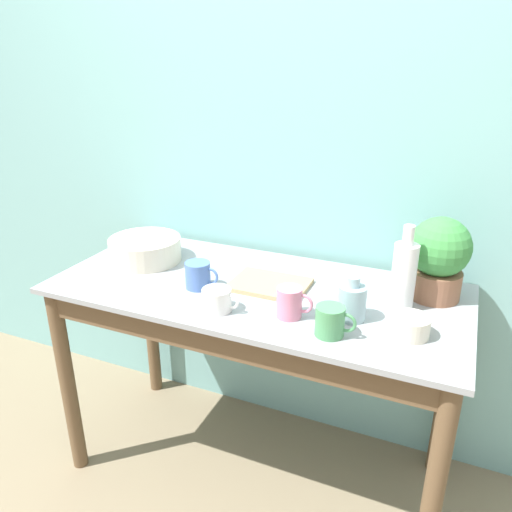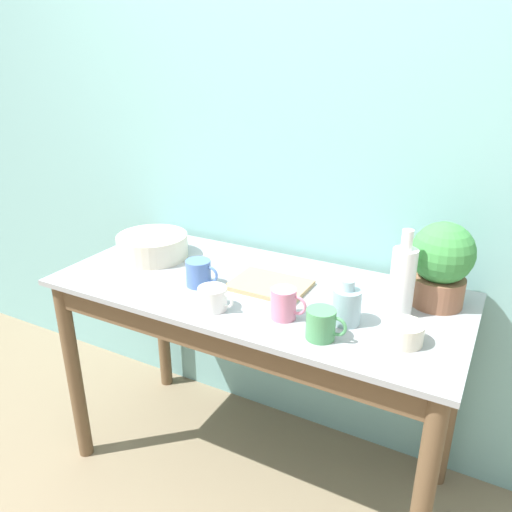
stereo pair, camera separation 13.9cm
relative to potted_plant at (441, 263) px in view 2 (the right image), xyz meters
name	(u,v)px [view 2 (the right image)]	position (x,y,z in m)	size (l,w,h in m)	color
wall_back	(302,168)	(-0.60, 0.22, 0.21)	(6.00, 0.05, 2.40)	#7AB2B2
counter_table	(253,328)	(-0.60, -0.20, -0.31)	(1.48, 0.67, 0.84)	brown
potted_plant	(441,263)	(0.00, 0.00, 0.00)	(0.20, 0.20, 0.29)	#8C5B42
bowl_wash_large	(153,246)	(-1.11, -0.12, -0.10)	(0.29, 0.29, 0.10)	beige
bottle_tall	(402,280)	(-0.09, -0.13, -0.03)	(0.08, 0.08, 0.29)	white
bottle_short	(347,305)	(-0.23, -0.27, -0.09)	(0.09, 0.09, 0.15)	#93B2BC
mug_pink	(284,304)	(-0.41, -0.33, -0.10)	(0.12, 0.08, 0.10)	pink
mug_green	(322,324)	(-0.26, -0.39, -0.10)	(0.12, 0.09, 0.09)	#4C935B
mug_blue	(199,273)	(-0.78, -0.26, -0.10)	(0.13, 0.09, 0.10)	#4C70B7
mug_white	(213,298)	(-0.64, -0.38, -0.11)	(0.13, 0.10, 0.08)	white
bowl_small_cream	(404,333)	(-0.04, -0.30, -0.12)	(0.11, 0.11, 0.06)	beige
tray_board	(270,285)	(-0.55, -0.15, -0.14)	(0.27, 0.20, 0.02)	tan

